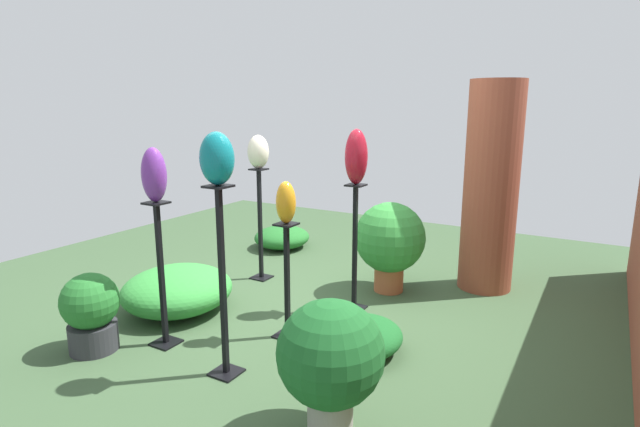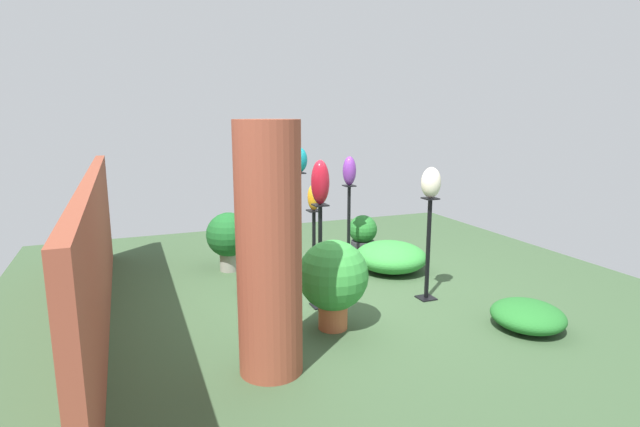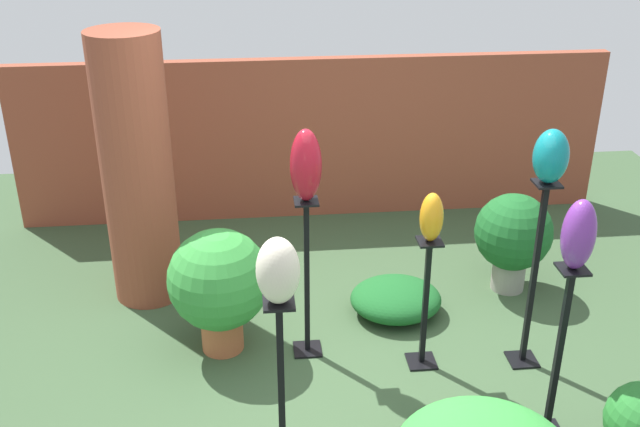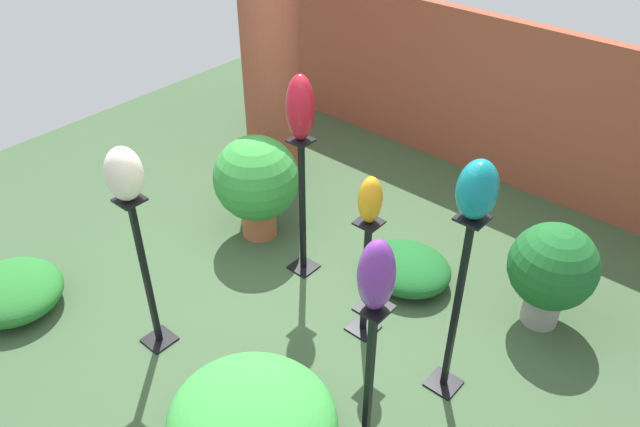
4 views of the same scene
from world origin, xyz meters
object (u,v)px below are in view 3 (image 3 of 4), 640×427
object	(u,v)px
brick_pillar	(137,172)
potted_plant_mid_right	(219,283)
pedestal_teal	(533,283)
pedestal_violet	(557,362)
pedestal_ruby	(307,285)
art_vase_teal	(551,156)
pedestal_ivory	(282,407)
art_vase_amber	(432,217)
potted_plant_near_pillar	(513,235)
art_vase_violet	(579,235)
art_vase_ivory	(278,271)
art_vase_ruby	(306,165)
pedestal_amber	(425,310)

from	to	relation	value
brick_pillar	potted_plant_mid_right	xyz separation A→B (m)	(0.60, -0.83, -0.52)
pedestal_teal	pedestal_violet	bearing A→B (deg)	-98.23
pedestal_ruby	art_vase_teal	bearing A→B (deg)	-10.38
pedestal_violet	pedestal_ruby	distance (m)	1.71
pedestal_ivory	art_vase_amber	distance (m)	1.57
pedestal_violet	pedestal_ruby	xyz separation A→B (m)	(-1.39, 1.00, 0.01)
pedestal_teal	pedestal_ivory	distance (m)	2.00
pedestal_ruby	potted_plant_near_pillar	xyz separation A→B (m)	(1.71, 0.70, -0.05)
pedestal_ruby	art_vase_violet	size ratio (longest dim) A/B	2.87
art_vase_amber	brick_pillar	bearing A→B (deg)	150.00
pedestal_ruby	art_vase_ivory	xyz separation A→B (m)	(-0.24, -1.27, 0.85)
pedestal_ruby	art_vase_teal	size ratio (longest dim) A/B	3.39
art_vase_ruby	potted_plant_near_pillar	size ratio (longest dim) A/B	0.59
pedestal_teal	art_vase_ruby	bearing A→B (deg)	169.62
pedestal_teal	pedestal_violet	world-z (taller)	pedestal_teal
brick_pillar	pedestal_violet	size ratio (longest dim) A/B	1.83
art_vase_ruby	art_vase_amber	bearing A→B (deg)	-15.82
art_vase_violet	art_vase_ruby	world-z (taller)	art_vase_ruby
art_vase_teal	art_vase_ivory	xyz separation A→B (m)	(-1.74, -0.99, -0.15)
art_vase_ivory	potted_plant_mid_right	xyz separation A→B (m)	(-0.36, 1.36, -0.86)
brick_pillar	pedestal_violet	bearing A→B (deg)	-36.50
pedestal_ruby	potted_plant_near_pillar	distance (m)	1.85
pedestal_violet	art_vase_violet	distance (m)	0.84
pedestal_amber	pedestal_ivory	world-z (taller)	pedestal_ivory
pedestal_violet	potted_plant_near_pillar	xyz separation A→B (m)	(0.32, 1.69, -0.04)
art_vase_teal	potted_plant_mid_right	bearing A→B (deg)	169.97
pedestal_ivory	potted_plant_mid_right	distance (m)	1.41
pedestal_violet	art_vase_violet	xyz separation A→B (m)	(0.00, 0.00, 0.84)
pedestal_amber	pedestal_ruby	distance (m)	0.82
pedestal_violet	pedestal_ivory	bearing A→B (deg)	-170.66
brick_pillar	art_vase_amber	bearing A→B (deg)	-30.00
art_vase_ruby	potted_plant_near_pillar	distance (m)	2.08
pedestal_amber	pedestal_violet	xyz separation A→B (m)	(0.61, -0.77, 0.10)
art_vase_violet	art_vase_ruby	distance (m)	1.71
pedestal_amber	pedestal_violet	size ratio (longest dim) A/B	0.83
art_vase_amber	pedestal_teal	bearing A→B (deg)	-4.17
pedestal_ivory	art_vase_violet	size ratio (longest dim) A/B	2.95
potted_plant_mid_right	pedestal_violet	bearing A→B (deg)	-28.69
pedestal_amber	art_vase_ivory	distance (m)	1.75
brick_pillar	art_vase_ruby	bearing A→B (deg)	-37.55
pedestal_ivory	art_vase_ruby	xyz separation A→B (m)	(0.24, 1.27, 0.87)
pedestal_amber	art_vase_ruby	size ratio (longest dim) A/B	1.97
pedestal_ivory	art_vase_amber	size ratio (longest dim) A/B	3.64
potted_plant_near_pillar	pedestal_violet	bearing A→B (deg)	-100.66
brick_pillar	pedestal_violet	xyz separation A→B (m)	(2.60, -1.92, -0.53)
pedestal_ivory	potted_plant_mid_right	bearing A→B (deg)	104.86
pedestal_ivory	pedestal_amber	bearing A→B (deg)	45.40
art_vase_amber	art_vase_ivory	size ratio (longest dim) A/B	0.95
art_vase_violet	art_vase_ivory	xyz separation A→B (m)	(-1.64, -0.27, 0.03)
art_vase_amber	art_vase_teal	xyz separation A→B (m)	(0.71, -0.05, 0.41)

